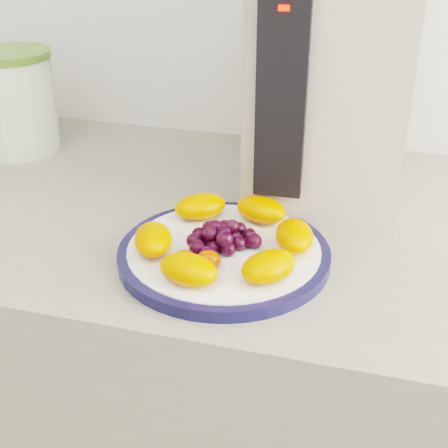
# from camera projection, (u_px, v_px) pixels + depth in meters

# --- Properties ---
(counter) EXTENTS (3.50, 0.60, 0.90)m
(counter) POSITION_uv_depth(u_px,v_px,m) (190.00, 425.00, 1.13)
(counter) COLOR gray
(counter) RESTS_ON floor
(cabinet_face) EXTENTS (3.48, 0.58, 0.84)m
(cabinet_face) POSITION_uv_depth(u_px,v_px,m) (191.00, 437.00, 1.14)
(cabinet_face) COLOR #7B6345
(cabinet_face) RESTS_ON floor
(plate_rim) EXTENTS (0.26, 0.26, 0.01)m
(plate_rim) POSITION_uv_depth(u_px,v_px,m) (224.00, 254.00, 0.77)
(plate_rim) COLOR #11133C
(plate_rim) RESTS_ON counter
(plate_face) EXTENTS (0.24, 0.24, 0.02)m
(plate_face) POSITION_uv_depth(u_px,v_px,m) (224.00, 254.00, 0.77)
(plate_face) COLOR white
(plate_face) RESTS_ON counter
(canister) EXTENTS (0.15, 0.15, 0.16)m
(canister) POSITION_uv_depth(u_px,v_px,m) (16.00, 105.00, 1.07)
(canister) COLOR #3B651C
(canister) RESTS_ON counter
(canister_lid) EXTENTS (0.16, 0.16, 0.01)m
(canister_lid) POSITION_uv_depth(u_px,v_px,m) (8.00, 54.00, 1.03)
(canister_lid) COLOR #4D7229
(canister_lid) RESTS_ON canister
(appliance_body) EXTENTS (0.22, 0.29, 0.36)m
(appliance_body) POSITION_uv_depth(u_px,v_px,m) (334.00, 71.00, 0.88)
(appliance_body) COLOR #AEA899
(appliance_body) RESTS_ON counter
(appliance_panel) EXTENTS (0.06, 0.02, 0.27)m
(appliance_panel) POSITION_uv_depth(u_px,v_px,m) (282.00, 94.00, 0.76)
(appliance_panel) COLOR black
(appliance_panel) RESTS_ON appliance_body
(appliance_led) EXTENTS (0.01, 0.01, 0.01)m
(appliance_led) POSITION_uv_depth(u_px,v_px,m) (284.00, 8.00, 0.70)
(appliance_led) COLOR #FF0C05
(appliance_led) RESTS_ON appliance_panel
(fruit_plate) EXTENTS (0.23, 0.23, 0.03)m
(fruit_plate) POSITION_uv_depth(u_px,v_px,m) (225.00, 237.00, 0.76)
(fruit_plate) COLOR #FF6800
(fruit_plate) RESTS_ON plate_face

